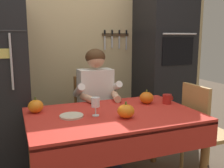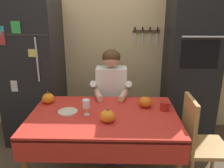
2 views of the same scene
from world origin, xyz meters
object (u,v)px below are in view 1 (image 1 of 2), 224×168
(dining_table, at_px, (114,123))
(chair_right_side, at_px, (203,128))
(wine_glass, at_px, (96,103))
(pumpkin_large, at_px, (147,98))
(pumpkin_medium, at_px, (36,106))
(seated_person, at_px, (97,98))
(coffee_mug, at_px, (167,99))
(wall_oven, at_px, (163,62))
(chair_behind_person, at_px, (92,113))
(pumpkin_small, at_px, (126,111))
(serving_tray, at_px, (72,116))

(dining_table, height_order, chair_right_side, chair_right_side)
(chair_right_side, distance_m, wine_glass, 1.11)
(pumpkin_large, height_order, pumpkin_medium, pumpkin_large)
(seated_person, distance_m, pumpkin_large, 0.54)
(chair_right_side, height_order, pumpkin_medium, chair_right_side)
(pumpkin_large, bearing_deg, coffee_mug, -22.57)
(wall_oven, xyz_separation_m, chair_behind_person, (-0.99, -0.13, -0.54))
(pumpkin_small, bearing_deg, chair_behind_person, 89.40)
(dining_table, height_order, pumpkin_small, pumpkin_small)
(seated_person, distance_m, pumpkin_medium, 0.74)
(coffee_mug, bearing_deg, pumpkin_medium, 172.87)
(pumpkin_medium, bearing_deg, serving_tray, -41.84)
(dining_table, distance_m, wine_glass, 0.25)
(pumpkin_large, bearing_deg, seated_person, 131.21)
(pumpkin_large, xyz_separation_m, pumpkin_small, (-0.37, -0.33, -0.00))
(wine_glass, xyz_separation_m, pumpkin_medium, (-0.44, 0.27, -0.05))
(coffee_mug, bearing_deg, wine_glass, -170.93)
(pumpkin_large, relative_size, serving_tray, 0.71)
(wall_oven, xyz_separation_m, pumpkin_medium, (-1.65, -0.65, -0.25))
(pumpkin_large, bearing_deg, chair_right_side, -25.40)
(seated_person, bearing_deg, serving_tray, -125.71)
(chair_right_side, distance_m, coffee_mug, 0.44)
(dining_table, relative_size, serving_tray, 7.44)
(chair_behind_person, xyz_separation_m, wine_glass, (-0.21, -0.79, 0.34))
(dining_table, height_order, pumpkin_large, pumpkin_large)
(dining_table, relative_size, pumpkin_small, 10.38)
(dining_table, bearing_deg, chair_behind_person, 85.98)
(chair_behind_person, distance_m, serving_tray, 0.88)
(pumpkin_small, bearing_deg, chair_right_side, 6.56)
(seated_person, bearing_deg, wall_oven, 17.79)
(dining_table, xyz_separation_m, pumpkin_small, (0.05, -0.13, 0.14))
(wine_glass, bearing_deg, seated_person, 70.42)
(coffee_mug, relative_size, serving_tray, 0.60)
(chair_right_side, xyz_separation_m, serving_tray, (-1.25, 0.08, 0.24))
(chair_right_side, distance_m, pumpkin_large, 0.61)
(chair_behind_person, height_order, wine_glass, chair_behind_person)
(chair_behind_person, distance_m, coffee_mug, 0.90)
(dining_table, xyz_separation_m, pumpkin_medium, (-0.60, 0.27, 0.14))
(seated_person, distance_m, serving_tray, 0.69)
(seated_person, xyz_separation_m, pumpkin_medium, (-0.65, -0.33, 0.06))
(dining_table, distance_m, seated_person, 0.61)
(pumpkin_medium, relative_size, pumpkin_small, 0.98)
(seated_person, bearing_deg, coffee_mug, -41.90)
(wall_oven, xyz_separation_m, chair_right_side, (-0.15, -0.96, -0.54))
(wall_oven, bearing_deg, chair_behind_person, -172.54)
(pumpkin_large, bearing_deg, chair_behind_person, 120.90)
(dining_table, height_order, coffee_mug, coffee_mug)
(wall_oven, bearing_deg, serving_tray, -147.83)
(wall_oven, distance_m, seated_person, 1.09)
(wall_oven, height_order, chair_right_side, wall_oven)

